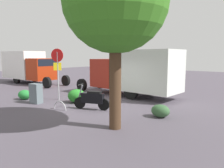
# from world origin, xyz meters

# --- Properties ---
(ground_plane) EXTENTS (60.00, 60.00, 0.00)m
(ground_plane) POSITION_xyz_m (0.00, 0.00, 0.00)
(ground_plane) COLOR #4D4550
(box_truck_near) EXTENTS (7.48, 2.72, 2.91)m
(box_truck_near) POSITION_xyz_m (0.09, -3.52, 1.61)
(box_truck_near) COLOR black
(box_truck_near) RESTS_ON ground
(box_truck_far) EXTENTS (7.74, 2.24, 2.99)m
(box_truck_far) POSITION_xyz_m (11.55, -3.16, 1.64)
(box_truck_far) COLOR black
(box_truck_far) RESTS_ON ground
(motorcycle) EXTENTS (1.74, 0.81, 1.20)m
(motorcycle) POSITION_xyz_m (-0.23, 0.67, 0.52)
(motorcycle) COLOR black
(motorcycle) RESTS_ON ground
(stop_sign) EXTENTS (0.71, 0.33, 2.97)m
(stop_sign) POSITION_xyz_m (2.88, 0.20, 1.98)
(stop_sign) COLOR #9E9EA3
(stop_sign) RESTS_ON ground
(street_tree) EXTENTS (3.55, 3.55, 6.17)m
(street_tree) POSITION_xyz_m (-2.73, 2.15, 4.36)
(street_tree) COLOR #47301E
(street_tree) RESTS_ON ground
(utility_cabinet) EXTENTS (0.67, 0.48, 1.07)m
(utility_cabinet) POSITION_xyz_m (3.10, 1.53, 0.53)
(utility_cabinet) COLOR slate
(utility_cabinet) RESTS_ON ground
(bike_rack_hoop) EXTENTS (0.85, 0.09, 0.85)m
(bike_rack_hoop) POSITION_xyz_m (0.98, 1.63, 0.00)
(bike_rack_hoop) COLOR #B7B7BC
(bike_rack_hoop) RESTS_ON ground
(shrub_near_sign) EXTENTS (0.79, 0.64, 0.54)m
(shrub_near_sign) POSITION_xyz_m (-3.39, -0.13, 0.27)
(shrub_near_sign) COLOR #345934
(shrub_near_sign) RESTS_ON ground
(shrub_mid_verge) EXTENTS (0.84, 0.68, 0.57)m
(shrub_mid_verge) POSITION_xyz_m (4.56, 1.36, 0.28)
(shrub_mid_verge) COLOR #247E32
(shrub_mid_verge) RESTS_ON ground
(shrub_by_tree) EXTENTS (1.09, 0.89, 0.74)m
(shrub_by_tree) POSITION_xyz_m (1.46, 0.08, 0.37)
(shrub_by_tree) COLOR #257623
(shrub_by_tree) RESTS_ON ground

